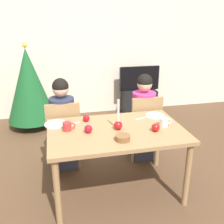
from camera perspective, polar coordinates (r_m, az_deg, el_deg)
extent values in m
plane|color=brown|center=(3.08, 0.87, -16.64)|extent=(7.68, 7.68, 0.00)
cube|color=beige|center=(5.05, -6.28, 14.03)|extent=(6.40, 0.10, 2.60)
cube|color=#99754C|center=(2.71, 0.95, -4.23)|extent=(1.40, 0.90, 0.04)
cylinder|color=#99754C|center=(2.50, -11.88, -17.08)|extent=(0.06, 0.06, 0.71)
cylinder|color=#99754C|center=(2.79, 16.16, -13.15)|extent=(0.06, 0.06, 0.71)
cylinder|color=#99754C|center=(3.16, -12.32, -8.51)|extent=(0.06, 0.06, 0.71)
cylinder|color=#99754C|center=(3.39, 9.94, -6.21)|extent=(0.06, 0.06, 0.71)
cube|color=#99754C|center=(3.39, -10.53, -4.82)|extent=(0.40, 0.40, 0.04)
cube|color=#99754C|center=(3.13, -10.65, -2.15)|extent=(0.40, 0.04, 0.45)
cylinder|color=#99754C|center=(3.65, -7.77, -6.67)|extent=(0.04, 0.04, 0.41)
cylinder|color=#99754C|center=(3.64, -13.13, -7.11)|extent=(0.04, 0.04, 0.41)
cylinder|color=#99754C|center=(3.35, -7.19, -9.28)|extent=(0.04, 0.04, 0.41)
cylinder|color=#99754C|center=(3.35, -13.07, -9.76)|extent=(0.04, 0.04, 0.41)
cube|color=#99754C|center=(3.57, 6.48, -3.26)|extent=(0.40, 0.40, 0.04)
cube|color=#99754C|center=(3.32, 7.66, -0.61)|extent=(0.40, 0.04, 0.45)
cylinder|color=#99754C|center=(3.86, 7.92, -5.08)|extent=(0.04, 0.04, 0.41)
cylinder|color=#99754C|center=(3.76, 3.04, -5.62)|extent=(0.04, 0.04, 0.41)
cylinder|color=#99754C|center=(3.58, 9.82, -7.35)|extent=(0.04, 0.04, 0.41)
cylinder|color=#99754C|center=(3.48, 4.58, -8.02)|extent=(0.04, 0.04, 0.41)
cube|color=#33384C|center=(3.44, -10.27, -8.26)|extent=(0.28, 0.28, 0.45)
cylinder|color=#282D47|center=(3.24, -10.78, -1.04)|extent=(0.30, 0.30, 0.48)
sphere|color=tan|center=(3.13, -11.21, 5.01)|extent=(0.19, 0.19, 0.19)
sphere|color=black|center=(3.13, -11.25, 5.54)|extent=(0.19, 0.19, 0.19)
cube|color=#33384C|center=(3.62, 6.61, -6.54)|extent=(0.28, 0.28, 0.45)
cylinder|color=#D1337A|center=(3.43, 6.92, 0.39)|extent=(0.30, 0.30, 0.48)
sphere|color=tan|center=(3.33, 7.18, 6.14)|extent=(0.19, 0.19, 0.19)
sphere|color=black|center=(3.32, 7.21, 6.64)|extent=(0.19, 0.19, 0.19)
cube|color=black|center=(5.21, 5.84, 2.31)|extent=(0.64, 0.40, 0.48)
cube|color=black|center=(5.09, 6.03, 7.34)|extent=(0.79, 0.04, 0.46)
cube|color=black|center=(5.09, 6.03, 7.34)|extent=(0.76, 0.05, 0.46)
cylinder|color=brown|center=(4.81, -16.83, -2.26)|extent=(0.08, 0.08, 0.14)
cone|color=#195628|center=(4.60, -17.70, 5.63)|extent=(0.81, 0.81, 1.23)
sphere|color=yellow|center=(4.49, -18.62, 13.71)|extent=(0.08, 0.08, 0.08)
sphere|color=red|center=(2.69, 1.35, -2.91)|extent=(0.09, 0.09, 0.09)
cylinder|color=#EFE5C6|center=(2.63, 1.38, 0.31)|extent=(0.02, 0.02, 0.23)
cylinder|color=white|center=(2.87, -12.22, -2.61)|extent=(0.24, 0.24, 0.01)
cylinder|color=silver|center=(3.09, 9.38, -0.75)|extent=(0.22, 0.22, 0.01)
cylinder|color=#B72D2D|center=(2.70, -9.85, -3.12)|extent=(0.09, 0.09, 0.09)
torus|color=#B72D2D|center=(2.70, -8.65, -2.93)|extent=(0.06, 0.01, 0.06)
cylinder|color=silver|center=(2.81, 11.31, -2.21)|extent=(0.09, 0.09, 0.09)
torus|color=silver|center=(2.83, 12.35, -2.01)|extent=(0.06, 0.01, 0.06)
cube|color=silver|center=(2.87, -8.87, -2.49)|extent=(0.18, 0.04, 0.01)
cube|color=silver|center=(3.00, 6.61, -1.33)|extent=(0.18, 0.07, 0.01)
cylinder|color=brown|center=(2.46, 2.31, -5.65)|extent=(0.14, 0.14, 0.05)
sphere|color=red|center=(2.62, -5.21, -3.71)|extent=(0.08, 0.08, 0.08)
sphere|color=red|center=(2.68, 9.53, -3.36)|extent=(0.08, 0.08, 0.08)
sphere|color=red|center=(2.90, -5.66, -1.34)|extent=(0.08, 0.08, 0.08)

